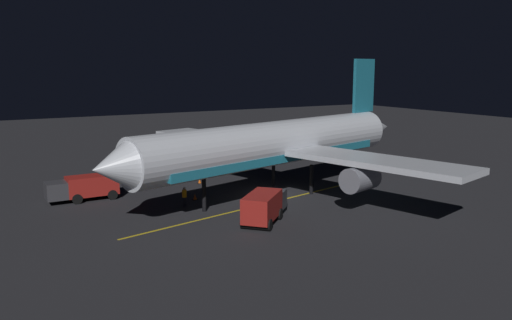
% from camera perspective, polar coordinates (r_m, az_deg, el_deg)
% --- Properties ---
extents(ground_plane, '(180.00, 180.00, 0.20)m').
position_cam_1_polar(ground_plane, '(49.84, 1.99, -3.87)').
color(ground_plane, '#242428').
extents(apron_guide_stripe, '(5.88, 25.41, 0.01)m').
position_cam_1_polar(apron_guide_stripe, '(45.34, -0.28, -5.16)').
color(apron_guide_stripe, gold).
rests_on(apron_guide_stripe, ground_plane).
extents(airliner, '(36.91, 38.25, 12.91)m').
position_cam_1_polar(airliner, '(49.35, 2.52, 1.71)').
color(airliner, silver).
rests_on(airliner, ground_plane).
extents(baggage_truck, '(2.32, 6.28, 2.23)m').
position_cam_1_polar(baggage_truck, '(49.74, -18.33, -2.90)').
color(baggage_truck, maroon).
rests_on(baggage_truck, ground_plane).
extents(catering_truck, '(5.72, 5.97, 2.39)m').
position_cam_1_polar(catering_truck, '(40.76, 0.93, -5.12)').
color(catering_truck, maroon).
rests_on(catering_truck, ground_plane).
extents(ground_crew_worker, '(0.40, 0.40, 1.74)m').
position_cam_1_polar(ground_crew_worker, '(45.56, -7.89, -4.03)').
color(ground_crew_worker, black).
rests_on(ground_crew_worker, ground_plane).
extents(traffic_cone_near_left, '(0.50, 0.50, 0.55)m').
position_cam_1_polar(traffic_cone_near_left, '(54.60, -6.22, -2.31)').
color(traffic_cone_near_left, '#EA590F').
rests_on(traffic_cone_near_left, ground_plane).
extents(traffic_cone_near_right, '(0.50, 0.50, 0.55)m').
position_cam_1_polar(traffic_cone_near_right, '(47.92, -6.74, -4.08)').
color(traffic_cone_near_right, '#EA590F').
rests_on(traffic_cone_near_right, ground_plane).
extents(traffic_cone_under_wing, '(0.50, 0.50, 0.55)m').
position_cam_1_polar(traffic_cone_under_wing, '(41.39, 1.83, -6.31)').
color(traffic_cone_under_wing, '#EA590F').
rests_on(traffic_cone_under_wing, ground_plane).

